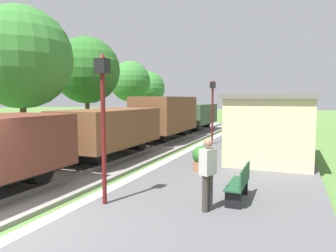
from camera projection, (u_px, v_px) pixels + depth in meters
ground_plane at (6, 242)px, 6.15m from camera, size 160.00×160.00×0.00m
platform_edge_stripe at (21, 233)px, 5.98m from camera, size 0.36×60.00×0.01m
freight_train at (144, 123)px, 17.13m from camera, size 2.50×26.00×2.72m
station_hut at (271, 126)px, 13.53m from camera, size 3.50×5.80×2.78m
bench_near_hut at (240, 183)px, 7.79m from camera, size 0.42×1.50×0.91m
bench_down_platform at (271, 134)px, 18.85m from camera, size 0.42×1.50×0.91m
person_waiting at (208, 171)px, 7.07m from camera, size 0.37×0.44×1.71m
potted_planter at (201, 158)px, 11.06m from camera, size 0.64×0.64×0.92m
lamp_post_near at (103, 101)px, 7.41m from camera, size 0.28×0.28×3.70m
lamp_post_far at (213, 100)px, 17.59m from camera, size 0.28×0.28×3.70m
tree_trackside_mid at (21, 58)px, 13.93m from camera, size 4.63×4.63×7.03m
tree_trackside_far at (87, 70)px, 20.05m from camera, size 4.33×4.33×6.87m
tree_field_left at (130, 82)px, 28.36m from camera, size 3.74×3.74×6.31m
tree_field_distant at (148, 89)px, 33.83m from camera, size 3.79×3.79×5.88m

